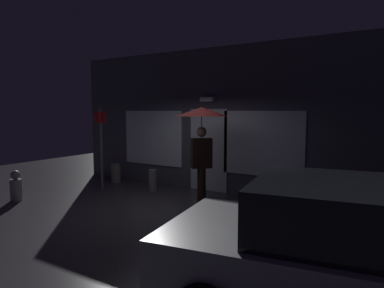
{
  "coord_description": "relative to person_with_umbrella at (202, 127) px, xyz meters",
  "views": [
    {
      "loc": [
        4.38,
        -5.76,
        2.15
      ],
      "look_at": [
        0.26,
        0.92,
        1.38
      ],
      "focal_mm": 31.82,
      "sensor_mm": 36.0,
      "label": 1
    }
  ],
  "objects": [
    {
      "name": "sidewalk_bollard",
      "position": [
        -1.74,
        0.39,
        -1.49
      ],
      "size": [
        0.22,
        0.22,
        0.59
      ],
      "primitive_type": "cylinder",
      "color": "slate",
      "rests_on": "ground"
    },
    {
      "name": "ground_plane",
      "position": [
        -0.51,
        -0.92,
        -1.78
      ],
      "size": [
        18.0,
        18.0,
        0.0
      ],
      "primitive_type": "plane",
      "color": "#38353A"
    },
    {
      "name": "fire_hydrant",
      "position": [
        -3.93,
        -2.09,
        -1.45
      ],
      "size": [
        0.27,
        0.27,
        0.73
      ],
      "color": "gray",
      "rests_on": "ground"
    },
    {
      "name": "sidewalk_bollard_2",
      "position": [
        -3.4,
        0.71,
        -1.5
      ],
      "size": [
        0.29,
        0.29,
        0.56
      ],
      "primitive_type": "cylinder",
      "color": "slate",
      "rests_on": "ground"
    },
    {
      "name": "street_sign_post",
      "position": [
        -3.03,
        -0.19,
        -0.51
      ],
      "size": [
        0.4,
        0.07,
        2.23
      ],
      "color": "#595B60",
      "rests_on": "ground"
    },
    {
      "name": "parked_car",
      "position": [
        3.77,
        -3.11,
        -1.04
      ],
      "size": [
        4.45,
        2.46,
        1.46
      ],
      "rotation": [
        0.0,
        0.0,
        0.15
      ],
      "color": "#A5A8AD",
      "rests_on": "ground"
    },
    {
      "name": "person_with_umbrella",
      "position": [
        0.0,
        0.0,
        0.0
      ],
      "size": [
        1.19,
        1.19,
        2.23
      ],
      "rotation": [
        0.0,
        0.0,
        0.77
      ],
      "color": "black",
      "rests_on": "ground"
    },
    {
      "name": "building_facade",
      "position": [
        -0.52,
        1.43,
        0.1
      ],
      "size": [
        8.95,
        0.48,
        3.8
      ],
      "color": "#4C4C56",
      "rests_on": "ground"
    }
  ]
}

